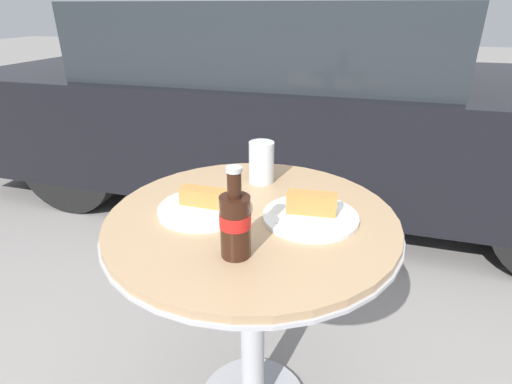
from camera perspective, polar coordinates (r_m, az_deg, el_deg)
bistro_table at (r=1.16m, az=-0.55°, el=-9.92°), size 0.79×0.79×0.75m
cola_bottle_left at (r=0.87m, az=-2.99°, el=-4.35°), size 0.07×0.07×0.21m
drinking_glass at (r=1.26m, az=0.78°, el=4.02°), size 0.08×0.08×0.13m
lunch_plate_near at (r=1.10m, az=-7.37°, el=-1.92°), size 0.25×0.25×0.06m
lunch_plate_far at (r=1.06m, az=7.81°, el=-3.01°), size 0.25×0.25×0.07m
parked_car at (r=2.92m, az=6.27°, el=12.32°), size 4.55×1.79×1.28m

